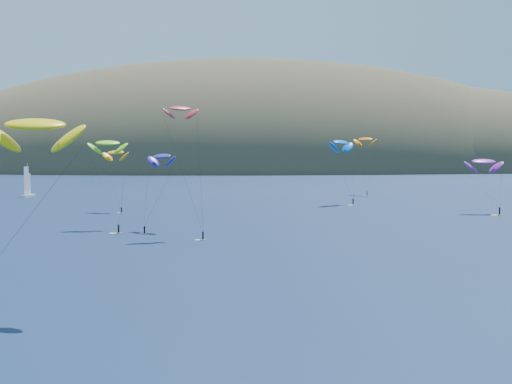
% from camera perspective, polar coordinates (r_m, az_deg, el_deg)
% --- Properties ---
extents(island, '(730.00, 300.00, 210.00)m').
position_cam_1_polar(island, '(609.09, 1.34, 0.83)').
color(island, '#3D3526').
rests_on(island, ground).
extents(sailboat, '(9.94, 8.55, 12.00)m').
position_cam_1_polar(sailboat, '(260.03, -17.82, -0.17)').
color(sailboat, silver).
rests_on(sailboat, ground).
extents(kitesurfer_1, '(8.60, 10.08, 17.88)m').
position_cam_1_polar(kitesurfer_1, '(192.89, -11.17, 3.12)').
color(kitesurfer_1, yellow).
rests_on(kitesurfer_1, ground).
extents(kitesurfer_2, '(11.44, 10.28, 21.39)m').
position_cam_1_polar(kitesurfer_2, '(74.12, -17.25, 5.15)').
color(kitesurfer_2, yellow).
rests_on(kitesurfer_2, ground).
extents(kitesurfer_3, '(8.30, 13.68, 19.98)m').
position_cam_1_polar(kitesurfer_3, '(152.63, -11.78, 3.84)').
color(kitesurfer_3, yellow).
rests_on(kitesurfer_3, ground).
extents(kitesurfer_4, '(10.76, 10.81, 21.51)m').
position_cam_1_polar(kitesurfer_4, '(216.49, 6.81, 3.96)').
color(kitesurfer_4, yellow).
rests_on(kitesurfer_4, ground).
extents(kitesurfer_6, '(9.77, 9.67, 16.05)m').
position_cam_1_polar(kitesurfer_6, '(193.59, 17.76, 2.33)').
color(kitesurfer_6, yellow).
rests_on(kitesurfer_6, ground).
extents(kitesurfer_9, '(8.41, 9.01, 25.96)m').
position_cam_1_polar(kitesurfer_9, '(135.31, -6.07, 6.64)').
color(kitesurfer_9, yellow).
rests_on(kitesurfer_9, ground).
extents(kitesurfer_10, '(7.64, 11.76, 17.07)m').
position_cam_1_polar(kitesurfer_10, '(146.52, -7.55, 2.84)').
color(kitesurfer_10, yellow).
rests_on(kitesurfer_10, ground).
extents(kitesurfer_11, '(9.36, 13.12, 22.76)m').
position_cam_1_polar(kitesurfer_11, '(265.46, 8.74, 4.20)').
color(kitesurfer_11, yellow).
rests_on(kitesurfer_11, ground).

